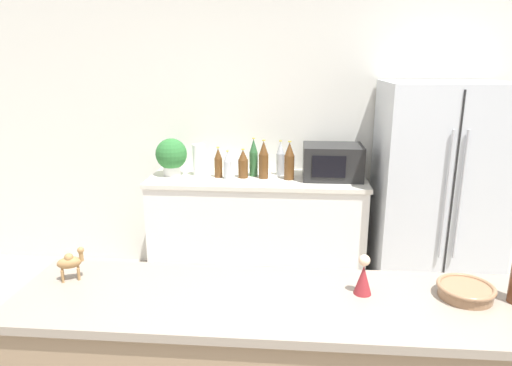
{
  "coord_description": "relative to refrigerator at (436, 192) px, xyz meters",
  "views": [
    {
      "loc": [
        -0.05,
        -1.28,
        1.91
      ],
      "look_at": [
        -0.26,
        1.37,
        1.18
      ],
      "focal_mm": 32.0,
      "sensor_mm": 36.0,
      "label": 1
    }
  ],
  "objects": [
    {
      "name": "back_bottle_5",
      "position": [
        -1.48,
        0.13,
        0.23
      ],
      "size": [
        0.07,
        0.07,
        0.32
      ],
      "color": "#2D6033",
      "rests_on": "back_counter"
    },
    {
      "name": "back_bottle_6",
      "position": [
        -1.56,
        0.06,
        0.19
      ],
      "size": [
        0.08,
        0.08,
        0.25
      ],
      "color": "brown",
      "rests_on": "back_counter"
    },
    {
      "name": "wall_back",
      "position": [
        -1.11,
        0.41,
        0.41
      ],
      "size": [
        8.0,
        0.06,
        2.55
      ],
      "color": "silver",
      "rests_on": "ground_plane"
    },
    {
      "name": "fruit_bowl",
      "position": [
        -0.46,
        -1.91,
        0.15
      ],
      "size": [
        0.22,
        0.22,
        0.05
      ],
      "color": "#8C6647",
      "rests_on": "bar_counter"
    },
    {
      "name": "back_counter",
      "position": [
        -1.44,
        0.08,
        -0.4
      ],
      "size": [
        1.81,
        0.63,
        0.94
      ],
      "color": "white",
      "rests_on": "ground_plane"
    },
    {
      "name": "wise_man_figurine_blue",
      "position": [
        -0.86,
        -1.91,
        0.19
      ],
      "size": [
        0.07,
        0.07,
        0.17
      ],
      "color": "maroon",
      "rests_on": "bar_counter"
    },
    {
      "name": "microwave",
      "position": [
        -0.82,
        0.1,
        0.21
      ],
      "size": [
        0.48,
        0.37,
        0.28
      ],
      "color": "black",
      "rests_on": "back_counter"
    },
    {
      "name": "paper_towel_roll",
      "position": [
        -1.94,
        0.1,
        0.21
      ],
      "size": [
        0.1,
        0.1,
        0.27
      ],
      "color": "white",
      "rests_on": "back_counter"
    },
    {
      "name": "camel_figurine",
      "position": [
        -2.08,
        -1.89,
        0.2
      ],
      "size": [
        0.11,
        0.09,
        0.14
      ],
      "color": "olive",
      "rests_on": "bar_counter"
    },
    {
      "name": "back_bottle_2",
      "position": [
        -1.18,
        0.04,
        0.23
      ],
      "size": [
        0.08,
        0.08,
        0.32
      ],
      "color": "brown",
      "rests_on": "back_counter"
    },
    {
      "name": "back_bottle_4",
      "position": [
        -1.68,
        0.01,
        0.19
      ],
      "size": [
        0.07,
        0.07,
        0.24
      ],
      "color": "#B2B7BC",
      "rests_on": "back_counter"
    },
    {
      "name": "back_bottle_3",
      "position": [
        -1.26,
        0.18,
        0.22
      ],
      "size": [
        0.07,
        0.07,
        0.3
      ],
      "color": "#B2B7BC",
      "rests_on": "back_counter"
    },
    {
      "name": "back_bottle_0",
      "position": [
        -1.39,
        0.06,
        0.23
      ],
      "size": [
        0.08,
        0.08,
        0.32
      ],
      "color": "brown",
      "rests_on": "back_counter"
    },
    {
      "name": "back_bottle_1",
      "position": [
        -1.77,
        0.06,
        0.19
      ],
      "size": [
        0.07,
        0.07,
        0.26
      ],
      "color": "brown",
      "rests_on": "back_counter"
    },
    {
      "name": "potted_plant",
      "position": [
        -2.17,
        0.1,
        0.24
      ],
      "size": [
        0.26,
        0.26,
        0.32
      ],
      "color": "silver",
      "rests_on": "back_counter"
    },
    {
      "name": "refrigerator",
      "position": [
        0.0,
        0.0,
        0.0
      ],
      "size": [
        0.93,
        0.76,
        1.73
      ],
      "color": "silver",
      "rests_on": "ground_plane"
    }
  ]
}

